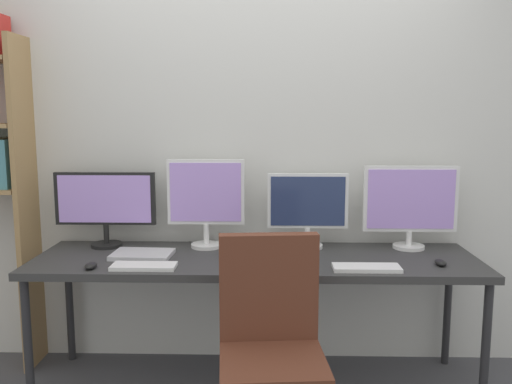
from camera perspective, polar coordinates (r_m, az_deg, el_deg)
The scene contains 12 objects.
wall_back at distance 3.29m, azimuth 0.16°, elevation 4.56°, with size 4.80×0.10×2.60m.
desk at distance 2.98m, azimuth -0.02°, elevation -7.74°, with size 2.40×0.68×0.74m.
office_chair at distance 2.46m, azimuth 1.59°, elevation -18.61°, with size 0.52×0.52×0.99m.
monitor_far_left at distance 3.26m, azimuth -15.59°, elevation -1.17°, with size 0.58×0.18×0.44m.
monitor_center_left at distance 3.13m, azimuth -5.30°, elevation -0.63°, with size 0.44×0.18×0.51m.
monitor_center_right at distance 3.13m, azimuth 5.45°, elevation -1.53°, with size 0.46×0.18×0.43m.
monitor_far_right at distance 3.22m, azimuth 15.93°, elevation -1.15°, with size 0.54×0.18×0.48m.
keyboard_left at distance 2.81m, azimuth -11.72°, elevation -7.66°, with size 0.32×0.13×0.02m, color silver.
keyboard_right at distance 2.79m, azimuth 11.56°, elevation -7.83°, with size 0.33×0.13×0.02m, color silver.
mouse_left_side at distance 2.87m, azimuth -17.00°, elevation -7.42°, with size 0.06×0.10×0.03m, color black.
mouse_right_side at distance 2.96m, azimuth 18.85°, elevation -7.02°, with size 0.06×0.10×0.03m, color black.
laptop_closed at distance 3.03m, azimuth -11.88°, elevation -6.45°, with size 0.32×0.22×0.02m, color silver.
Camera 1 is at (0.07, -2.26, 1.52)m, focal length 38.00 mm.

